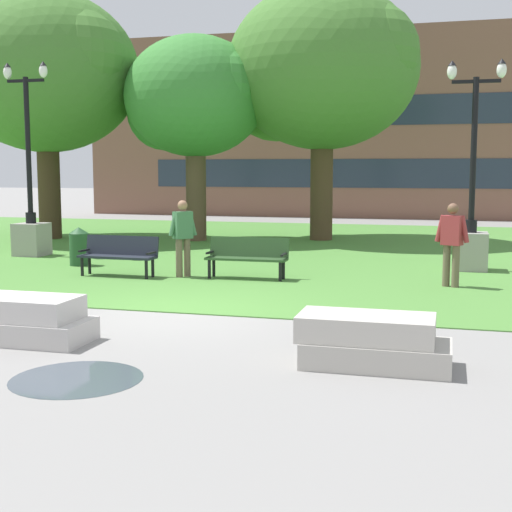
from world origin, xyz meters
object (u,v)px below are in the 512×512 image
Objects in this scene: lamp_post_center at (31,217)px; trash_bin at (79,246)px; concrete_block_center at (24,320)px; lamp_post_left at (471,228)px; park_bench_near_left at (247,255)px; person_bystander_near_lawn at (452,240)px; park_bench_near_right at (119,253)px; concrete_block_left at (372,342)px; person_bystander_far_lawn at (183,234)px.

lamp_post_center is 5.50× the size of trash_bin.
concrete_block_center is 0.37× the size of lamp_post_left.
person_bystander_near_lawn is (4.33, -0.01, 0.45)m from park_bench_near_left.
lamp_post_center reaches higher than person_bystander_near_lawn.
concrete_block_left is at bearing -43.25° from park_bench_near_right.
lamp_post_left reaches higher than person_bystander_far_lawn.
park_bench_near_right is at bearing -35.03° from lamp_post_center.
lamp_post_center is at bearing -178.94° from lamp_post_left.
lamp_post_center is 1.07× the size of lamp_post_left.
trash_bin is (-8.04, 7.25, 0.20)m from concrete_block_left.
person_bystander_far_lawn is (-6.22, -2.82, -0.04)m from lamp_post_left.
concrete_block_center is at bearing 179.92° from concrete_block_left.
park_bench_near_left is 0.37× the size of lamp_post_left.
park_bench_near_left is 4.74m from trash_bin.
trash_bin is (2.31, -1.50, -0.58)m from lamp_post_center.
park_bench_near_left is (-3.39, 6.33, 0.23)m from concrete_block_left.
concrete_block_left is at bearing -40.25° from lamp_post_center.
person_bystander_near_lawn is (7.22, 0.41, 0.45)m from park_bench_near_right.
person_bystander_far_lawn reaches higher than park_bench_near_left.
concrete_block_left is 1.03× the size of park_bench_near_left.
person_bystander_far_lawn is (5.50, -2.60, -0.10)m from lamp_post_center.
lamp_post_left is 5.12× the size of trash_bin.
person_bystander_far_lawn is at bearing 9.71° from park_bench_near_right.
concrete_block_left is 1.02× the size of park_bench_near_right.
park_bench_near_left is at bearing 6.70° from person_bystander_far_lawn.
park_bench_near_left is at bearing -19.27° from lamp_post_center.
lamp_post_left reaches higher than person_bystander_near_lawn.
person_bystander_near_lawn is at bearing -0.12° from park_bench_near_left.
person_bystander_far_lawn is at bearing -173.30° from park_bench_near_left.
lamp_post_center reaches higher than park_bench_near_right.
concrete_block_left is 7.19m from park_bench_near_left.
lamp_post_left is at bearing 21.80° from park_bench_near_right.
park_bench_near_right is 7.25m from person_bystander_near_lawn.
lamp_post_center reaches higher than trash_bin.
person_bystander_far_lawn reaches higher than trash_bin.
lamp_post_center is at bearing 139.75° from concrete_block_left.
lamp_post_center is (-4.06, 2.85, 0.54)m from park_bench_near_right.
person_bystander_far_lawn is at bearing -155.63° from lamp_post_left.
park_bench_near_right is 1.06× the size of person_bystander_near_lawn.
park_bench_near_left reaches higher than concrete_block_left.
concrete_block_left is 9.11m from lamp_post_left.
person_bystander_far_lawn is (-1.45, -0.17, 0.45)m from park_bench_near_left.
lamp_post_center reaches higher than park_bench_near_left.
lamp_post_left is at bearing 80.69° from person_bystander_near_lawn.
park_bench_near_left is 5.48m from lamp_post_left.
concrete_block_left is 0.35× the size of lamp_post_center.
lamp_post_left reaches higher than concrete_block_center.
park_bench_near_left is 0.99× the size of park_bench_near_right.
person_bystander_near_lawn is at bearing -12.20° from lamp_post_center.
lamp_post_center reaches higher than concrete_block_left.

